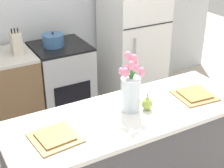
% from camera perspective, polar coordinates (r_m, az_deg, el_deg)
% --- Properties ---
extents(kitchen_island, '(1.80, 0.66, 0.90)m').
position_cam_1_polar(kitchen_island, '(2.72, 2.64, -12.94)').
color(kitchen_island, '#4C4C51').
rests_on(kitchen_island, ground_plane).
extents(stove_range, '(0.60, 0.61, 0.89)m').
position_cam_1_polar(stove_range, '(3.98, -8.25, 0.39)').
color(stove_range, '#B2B5B7').
rests_on(stove_range, ground_plane).
extents(refrigerator, '(0.68, 0.67, 1.69)m').
position_cam_1_polar(refrigerator, '(4.23, 3.52, 8.11)').
color(refrigerator, white).
rests_on(refrigerator, ground_plane).
extents(flower_vase, '(0.17, 0.17, 0.42)m').
position_cam_1_polar(flower_vase, '(2.42, 3.09, -0.92)').
color(flower_vase, silver).
rests_on(flower_vase, kitchen_island).
extents(pear_figurine, '(0.08, 0.08, 0.13)m').
position_cam_1_polar(pear_figurine, '(2.48, 5.87, -3.22)').
color(pear_figurine, '#9EBC47').
rests_on(pear_figurine, kitchen_island).
extents(plate_setting_left, '(0.31, 0.31, 0.02)m').
position_cam_1_polar(plate_setting_left, '(2.21, -9.46, -8.72)').
color(plate_setting_left, olive).
rests_on(plate_setting_left, kitchen_island).
extents(plate_setting_right, '(0.31, 0.31, 0.02)m').
position_cam_1_polar(plate_setting_right, '(2.74, 13.54, -1.79)').
color(plate_setting_right, olive).
rests_on(plate_setting_right, kitchen_island).
extents(cooking_pot, '(0.23, 0.23, 0.16)m').
position_cam_1_polar(cooking_pot, '(3.78, -9.75, 7.20)').
color(cooking_pot, '#386093').
rests_on(cooking_pot, stove_range).
extents(knife_block, '(0.10, 0.14, 0.27)m').
position_cam_1_polar(knife_block, '(3.63, -15.64, 6.51)').
color(knife_block, beige).
rests_on(knife_block, back_counter).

